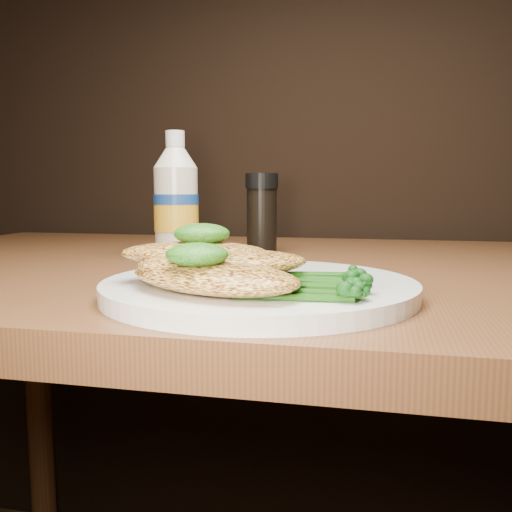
% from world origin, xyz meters
% --- Properties ---
extents(wall_back, '(3.00, 0.01, 2.50)m').
position_xyz_m(wall_back, '(0.00, 1.50, 1.25)').
color(wall_back, black).
rests_on(wall_back, ground).
extents(dining_table, '(1.20, 0.80, 0.75)m').
position_xyz_m(dining_table, '(0.00, 1.05, 0.38)').
color(dining_table, '#4F2E17').
rests_on(dining_table, floor).
extents(plate, '(0.30, 0.30, 0.02)m').
position_xyz_m(plate, '(0.11, 0.81, 0.76)').
color(plate, white).
rests_on(plate, dining_table).
extents(chicken_front, '(0.19, 0.15, 0.03)m').
position_xyz_m(chicken_front, '(0.09, 0.74, 0.78)').
color(chicken_front, '#FAB54F').
rests_on(chicken_front, plate).
extents(chicken_mid, '(0.17, 0.14, 0.02)m').
position_xyz_m(chicken_mid, '(0.09, 0.77, 0.79)').
color(chicken_mid, '#FAB54F').
rests_on(chicken_mid, plate).
extents(chicken_back, '(0.15, 0.09, 0.02)m').
position_xyz_m(chicken_back, '(0.06, 0.79, 0.79)').
color(chicken_back, '#FAB54F').
rests_on(chicken_back, plate).
extents(pesto_front, '(0.05, 0.05, 0.02)m').
position_xyz_m(pesto_front, '(0.08, 0.73, 0.80)').
color(pesto_front, black).
rests_on(pesto_front, chicken_front).
extents(pesto_back, '(0.07, 0.06, 0.02)m').
position_xyz_m(pesto_back, '(0.06, 0.79, 0.81)').
color(pesto_back, black).
rests_on(pesto_back, chicken_back).
extents(broccolini_bundle, '(0.16, 0.13, 0.02)m').
position_xyz_m(broccolini_bundle, '(0.16, 0.76, 0.78)').
color(broccolini_bundle, '#194910').
rests_on(broccolini_bundle, plate).
extents(mayo_bottle, '(0.07, 0.07, 0.19)m').
position_xyz_m(mayo_bottle, '(-0.07, 1.07, 0.84)').
color(mayo_bottle, beige).
rests_on(mayo_bottle, dining_table).
extents(pepper_grinder, '(0.06, 0.06, 0.13)m').
position_xyz_m(pepper_grinder, '(0.04, 1.16, 0.81)').
color(pepper_grinder, black).
rests_on(pepper_grinder, dining_table).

